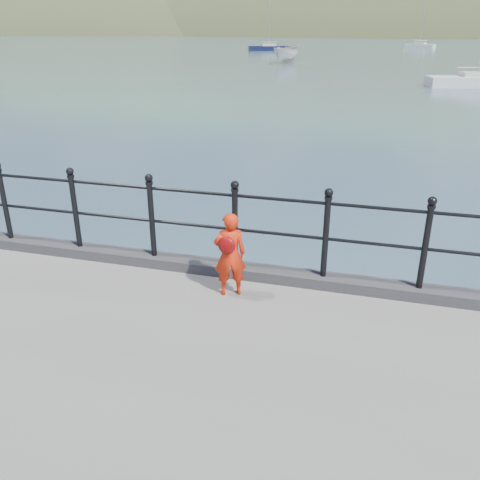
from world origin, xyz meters
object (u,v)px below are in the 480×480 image
(railing, at_px, (192,215))
(sailboat_deep, at_px, (420,46))
(launch_white, at_px, (286,55))
(sailboat_near, at_px, (477,82))
(child, at_px, (230,254))
(sailboat_left, at_px, (269,48))

(railing, bearing_deg, sailboat_deep, 85.51)
(launch_white, distance_m, sailboat_near, 25.10)
(child, relative_size, sailboat_left, 0.12)
(sailboat_near, height_order, sailboat_left, sailboat_near)
(railing, distance_m, child, 0.90)
(child, distance_m, sailboat_near, 35.73)
(sailboat_left, bearing_deg, child, -101.10)
(child, bearing_deg, sailboat_deep, -117.95)
(sailboat_deep, distance_m, sailboat_left, 27.80)
(sailboat_deep, relative_size, sailboat_left, 0.86)
(sailboat_near, xyz_separation_m, sailboat_left, (-24.95, 44.79, -0.00))
(sailboat_near, bearing_deg, launch_white, 118.89)
(launch_white, relative_size, sailboat_left, 0.52)
(railing, distance_m, sailboat_left, 80.80)
(launch_white, distance_m, sailboat_deep, 43.85)
(railing, distance_m, sailboat_near, 35.38)
(child, xyz_separation_m, sailboat_near, (7.84, 34.84, -1.22))
(launch_white, xyz_separation_m, sailboat_deep, (15.94, 40.85, -0.56))
(railing, height_order, child, railing)
(sailboat_deep, bearing_deg, railing, -70.22)
(railing, height_order, sailboat_deep, sailboat_deep)
(sailboat_near, relative_size, sailboat_left, 1.04)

